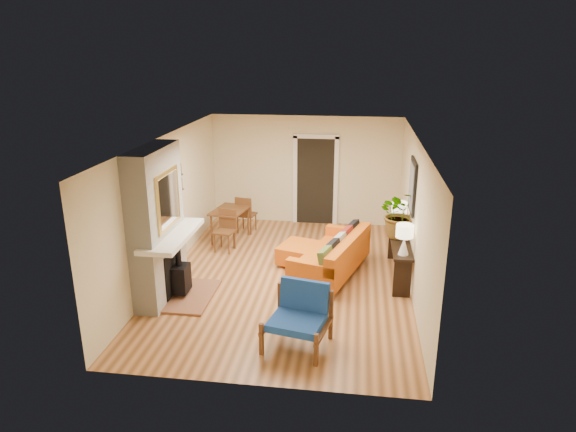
{
  "coord_description": "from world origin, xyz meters",
  "views": [
    {
      "loc": [
        1.22,
        -8.68,
        4.12
      ],
      "look_at": [
        0.0,
        0.2,
        1.15
      ],
      "focal_mm": 32.0,
      "sensor_mm": 36.0,
      "label": 1
    }
  ],
  "objects_px": {
    "lamp_far": "(399,212)",
    "dining_table": "(233,216)",
    "houseplant": "(401,213)",
    "blue_chair": "(300,312)",
    "ottoman": "(301,253)",
    "console_table": "(400,248)",
    "lamp_near": "(404,236)",
    "sofa": "(335,256)"
  },
  "relations": [
    {
      "from": "sofa",
      "to": "lamp_near",
      "type": "relative_size",
      "value": 4.25
    },
    {
      "from": "lamp_far",
      "to": "houseplant",
      "type": "height_order",
      "value": "houseplant"
    },
    {
      "from": "sofa",
      "to": "dining_table",
      "type": "distance_m",
      "value": 2.77
    },
    {
      "from": "lamp_far",
      "to": "ottoman",
      "type": "bearing_deg",
      "value": -169.91
    },
    {
      "from": "sofa",
      "to": "lamp_far",
      "type": "xyz_separation_m",
      "value": [
        1.19,
        0.73,
        0.7
      ]
    },
    {
      "from": "lamp_far",
      "to": "lamp_near",
      "type": "bearing_deg",
      "value": -90.0
    },
    {
      "from": "sofa",
      "to": "blue_chair",
      "type": "xyz_separation_m",
      "value": [
        -0.39,
        -2.43,
        0.12
      ]
    },
    {
      "from": "lamp_far",
      "to": "dining_table",
      "type": "bearing_deg",
      "value": 167.77
    },
    {
      "from": "blue_chair",
      "to": "dining_table",
      "type": "xyz_separation_m",
      "value": [
        -1.94,
        3.92,
        0.09
      ]
    },
    {
      "from": "dining_table",
      "to": "lamp_near",
      "type": "bearing_deg",
      "value": -30.96
    },
    {
      "from": "lamp_near",
      "to": "houseplant",
      "type": "xyz_separation_m",
      "value": [
        -0.01,
        0.88,
        0.12
      ]
    },
    {
      "from": "blue_chair",
      "to": "lamp_near",
      "type": "relative_size",
      "value": 1.87
    },
    {
      "from": "lamp_far",
      "to": "houseplant",
      "type": "distance_m",
      "value": 0.48
    },
    {
      "from": "console_table",
      "to": "lamp_near",
      "type": "distance_m",
      "value": 0.84
    },
    {
      "from": "houseplant",
      "to": "console_table",
      "type": "bearing_deg",
      "value": -87.06
    },
    {
      "from": "sofa",
      "to": "ottoman",
      "type": "xyz_separation_m",
      "value": [
        -0.68,
        0.4,
        -0.13
      ]
    },
    {
      "from": "console_table",
      "to": "ottoman",
      "type": "bearing_deg",
      "value": 169.99
    },
    {
      "from": "dining_table",
      "to": "houseplant",
      "type": "xyz_separation_m",
      "value": [
        3.5,
        -1.23,
        0.61
      ]
    },
    {
      "from": "blue_chair",
      "to": "lamp_far",
      "type": "xyz_separation_m",
      "value": [
        1.57,
        3.16,
        0.58
      ]
    },
    {
      "from": "lamp_near",
      "to": "lamp_far",
      "type": "relative_size",
      "value": 1.0
    },
    {
      "from": "ottoman",
      "to": "lamp_far",
      "type": "xyz_separation_m",
      "value": [
        1.87,
        0.33,
        0.83
      ]
    },
    {
      "from": "sofa",
      "to": "console_table",
      "type": "height_order",
      "value": "sofa"
    },
    {
      "from": "houseplant",
      "to": "lamp_far",
      "type": "bearing_deg",
      "value": 88.77
    },
    {
      "from": "dining_table",
      "to": "houseplant",
      "type": "height_order",
      "value": "houseplant"
    },
    {
      "from": "blue_chair",
      "to": "houseplant",
      "type": "bearing_deg",
      "value": 59.85
    },
    {
      "from": "ottoman",
      "to": "console_table",
      "type": "height_order",
      "value": "console_table"
    },
    {
      "from": "sofa",
      "to": "dining_table",
      "type": "height_order",
      "value": "dining_table"
    },
    {
      "from": "blue_chair",
      "to": "lamp_far",
      "type": "height_order",
      "value": "lamp_far"
    },
    {
      "from": "ottoman",
      "to": "sofa",
      "type": "bearing_deg",
      "value": -30.44
    },
    {
      "from": "console_table",
      "to": "houseplant",
      "type": "distance_m",
      "value": 0.64
    },
    {
      "from": "ottoman",
      "to": "lamp_near",
      "type": "height_order",
      "value": "lamp_near"
    },
    {
      "from": "blue_chair",
      "to": "houseplant",
      "type": "distance_m",
      "value": 3.19
    },
    {
      "from": "ottoman",
      "to": "console_table",
      "type": "relative_size",
      "value": 0.53
    },
    {
      "from": "sofa",
      "to": "dining_table",
      "type": "xyz_separation_m",
      "value": [
        -2.32,
        1.49,
        0.21
      ]
    },
    {
      "from": "dining_table",
      "to": "console_table",
      "type": "height_order",
      "value": "dining_table"
    },
    {
      "from": "ottoman",
      "to": "blue_chair",
      "type": "height_order",
      "value": "blue_chair"
    },
    {
      "from": "ottoman",
      "to": "blue_chair",
      "type": "relative_size",
      "value": 0.98
    },
    {
      "from": "ottoman",
      "to": "houseplant",
      "type": "bearing_deg",
      "value": -4.15
    },
    {
      "from": "console_table",
      "to": "dining_table",
      "type": "bearing_deg",
      "value": 157.93
    },
    {
      "from": "dining_table",
      "to": "lamp_near",
      "type": "height_order",
      "value": "lamp_near"
    },
    {
      "from": "blue_chair",
      "to": "lamp_near",
      "type": "xyz_separation_m",
      "value": [
        1.57,
        1.82,
        0.58
      ]
    },
    {
      "from": "sofa",
      "to": "houseplant",
      "type": "bearing_deg",
      "value": 12.69
    }
  ]
}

